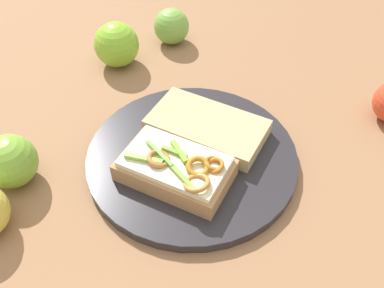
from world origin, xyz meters
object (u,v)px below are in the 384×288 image
at_px(bread_slice_side, 207,127).
at_px(apple_4, 171,26).
at_px(apple_3, 117,45).
at_px(sandwich, 177,168).
at_px(plate, 192,157).
at_px(apple_2, 10,161).

bearing_deg(bread_slice_side, apple_4, -49.33).
relative_size(apple_3, apple_4, 1.18).
xyz_separation_m(sandwich, apple_4, (0.19, -0.32, 0.00)).
xyz_separation_m(apple_3, apple_4, (-0.05, -0.11, -0.01)).
bearing_deg(sandwich, plate, -88.08).
bearing_deg(apple_2, plate, -144.46).
xyz_separation_m(plate, bread_slice_side, (0.00, -0.05, 0.02)).
distance_m(sandwich, bread_slice_side, 0.10).
bearing_deg(sandwich, apple_3, -41.38).
height_order(sandwich, apple_4, apple_4).
bearing_deg(sandwich, apple_2, 24.30).
bearing_deg(plate, sandwich, 92.60).
height_order(plate, apple_2, apple_2).
xyz_separation_m(sandwich, apple_2, (0.21, 0.10, 0.00)).
bearing_deg(apple_2, apple_4, -92.61).
bearing_deg(apple_3, plate, 146.63).
xyz_separation_m(sandwich, bread_slice_side, (0.00, -0.10, -0.01)).
bearing_deg(apple_4, sandwich, 120.57).
relative_size(plate, apple_3, 3.74).
relative_size(sandwich, apple_4, 2.17).
relative_size(sandwich, apple_3, 1.83).
bearing_deg(plate, apple_3, -33.37).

